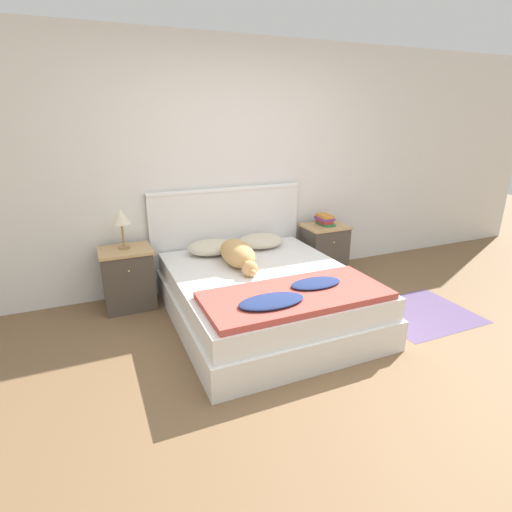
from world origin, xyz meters
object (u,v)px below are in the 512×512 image
(pillow_right, at_px, (261,241))
(table_lamp, at_px, (121,219))
(pillow_left, at_px, (211,247))
(dog, at_px, (238,254))
(nightstand_right, at_px, (324,250))
(nightstand_left, at_px, (128,278))
(book_stack, at_px, (325,220))
(bed, at_px, (264,296))

(pillow_right, relative_size, table_lamp, 1.30)
(pillow_left, relative_size, dog, 0.64)
(pillow_right, distance_m, table_lamp, 1.44)
(nightstand_right, bearing_deg, nightstand_left, 180.00)
(nightstand_right, xyz_separation_m, book_stack, (0.00, 0.02, 0.36))
(nightstand_right, bearing_deg, book_stack, 88.71)
(bed, bearing_deg, dog, 118.91)
(nightstand_left, xyz_separation_m, book_stack, (2.23, 0.02, 0.36))
(dog, xyz_separation_m, table_lamp, (-0.97, 0.51, 0.32))
(nightstand_left, bearing_deg, pillow_left, -2.97)
(bed, xyz_separation_m, dog, (-0.15, 0.27, 0.34))
(pillow_left, height_order, table_lamp, table_lamp)
(nightstand_left, distance_m, book_stack, 2.26)
(bed, height_order, pillow_right, pillow_right)
(nightstand_left, height_order, pillow_left, nightstand_left)
(pillow_right, bearing_deg, table_lamp, 177.14)
(bed, distance_m, book_stack, 1.42)
(bed, bearing_deg, pillow_right, 68.52)
(pillow_right, height_order, dog, dog)
(nightstand_left, xyz_separation_m, pillow_left, (0.84, -0.04, 0.22))
(dog, distance_m, book_stack, 1.36)
(pillow_left, height_order, pillow_right, same)
(book_stack, bearing_deg, bed, -145.43)
(book_stack, bearing_deg, nightstand_left, -179.60)
(pillow_right, xyz_separation_m, table_lamp, (-1.39, 0.07, 0.36))
(book_stack, bearing_deg, dog, -158.41)
(bed, height_order, nightstand_right, nightstand_right)
(nightstand_left, xyz_separation_m, dog, (0.97, -0.48, 0.27))
(dog, relative_size, book_stack, 3.29)
(nightstand_left, relative_size, book_stack, 2.57)
(nightstand_right, bearing_deg, table_lamp, 179.32)
(nightstand_right, distance_m, dog, 1.38)
(nightstand_left, bearing_deg, bed, -34.03)
(pillow_left, bearing_deg, nightstand_left, 177.03)
(dog, bearing_deg, nightstand_right, 20.98)
(nightstand_right, distance_m, table_lamp, 2.30)
(dog, bearing_deg, bed, -61.09)
(pillow_right, height_order, table_lamp, table_lamp)
(nightstand_right, distance_m, book_stack, 0.36)
(nightstand_right, relative_size, pillow_left, 1.22)
(book_stack, xyz_separation_m, table_lamp, (-2.23, 0.01, 0.23))
(dog, bearing_deg, book_stack, 21.59)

